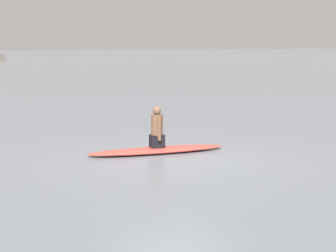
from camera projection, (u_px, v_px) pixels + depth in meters
The scene contains 3 objects.
ground_plane at pixel (172, 159), 13.19m from camera, with size 400.00×400.00×0.00m, color gray.
surfboard at pixel (157, 150), 13.93m from camera, with size 3.38×0.70×0.14m, color #D84C3F.
person_paddler at pixel (157, 129), 13.86m from camera, with size 0.36×0.43×0.98m.
Camera 1 is at (6.73, 11.07, 2.59)m, focal length 62.70 mm.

